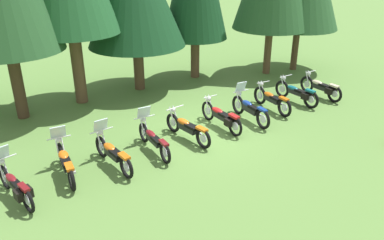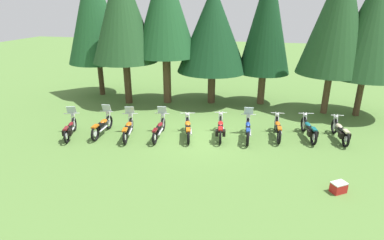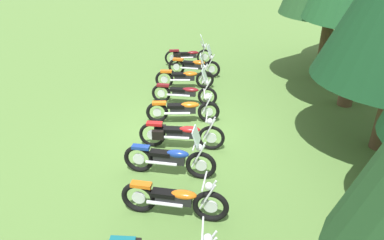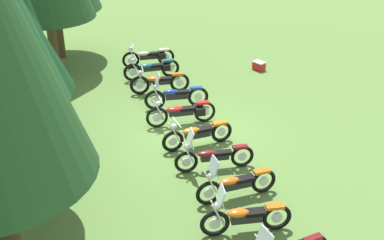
# 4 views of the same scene
# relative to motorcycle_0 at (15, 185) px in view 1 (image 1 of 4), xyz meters

# --- Properties ---
(ground_plane) EXTENTS (80.00, 80.00, 0.00)m
(ground_plane) POSITION_rel_motorcycle_0_xyz_m (6.25, 1.42, -0.46)
(ground_plane) COLOR #547A38
(motorcycle_0) EXTENTS (0.99, 2.10, 1.37)m
(motorcycle_0) POSITION_rel_motorcycle_0_xyz_m (0.00, 0.00, 0.00)
(motorcycle_0) COLOR black
(motorcycle_0) RESTS_ON ground_plane
(motorcycle_1) EXTENTS (0.70, 2.25, 1.37)m
(motorcycle_1) POSITION_rel_motorcycle_0_xyz_m (1.37, 0.65, 0.01)
(motorcycle_1) COLOR black
(motorcycle_1) RESTS_ON ground_plane
(motorcycle_2) EXTENTS (0.85, 2.25, 1.36)m
(motorcycle_2) POSITION_rel_motorcycle_0_xyz_m (2.75, 0.61, 0.00)
(motorcycle_2) COLOR black
(motorcycle_2) RESTS_ON ground_plane
(motorcycle_3) EXTENTS (0.74, 2.35, 1.35)m
(motorcycle_3) POSITION_rel_motorcycle_0_xyz_m (4.19, 0.98, -0.01)
(motorcycle_3) COLOR black
(motorcycle_3) RESTS_ON ground_plane
(motorcycle_4) EXTENTS (0.91, 2.30, 1.01)m
(motorcycle_4) POSITION_rel_motorcycle_0_xyz_m (5.54, 1.29, -0.01)
(motorcycle_4) COLOR black
(motorcycle_4) RESTS_ON ground_plane
(motorcycle_5) EXTENTS (0.74, 2.40, 1.03)m
(motorcycle_5) POSITION_rel_motorcycle_0_xyz_m (7.07, 1.60, 0.01)
(motorcycle_5) COLOR black
(motorcycle_5) RESTS_ON ground_plane
(motorcycle_6) EXTENTS (0.72, 2.35, 1.39)m
(motorcycle_6) POSITION_rel_motorcycle_0_xyz_m (8.37, 1.72, 0.02)
(motorcycle_6) COLOR black
(motorcycle_6) RESTS_ON ground_plane
(motorcycle_7) EXTENTS (0.64, 2.32, 1.04)m
(motorcycle_7) POSITION_rel_motorcycle_0_xyz_m (9.76, 2.24, -0.01)
(motorcycle_7) COLOR black
(motorcycle_7) RESTS_ON ground_plane
(motorcycle_8) EXTENTS (0.83, 2.33, 1.04)m
(motorcycle_8) POSITION_rel_motorcycle_0_xyz_m (11.21, 2.44, -0.00)
(motorcycle_8) COLOR black
(motorcycle_8) RESTS_ON ground_plane
(motorcycle_9) EXTENTS (0.71, 2.30, 1.03)m
(motorcycle_9) POSITION_rel_motorcycle_0_xyz_m (12.63, 2.53, -0.00)
(motorcycle_9) COLOR black
(motorcycle_9) RESTS_ON ground_plane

